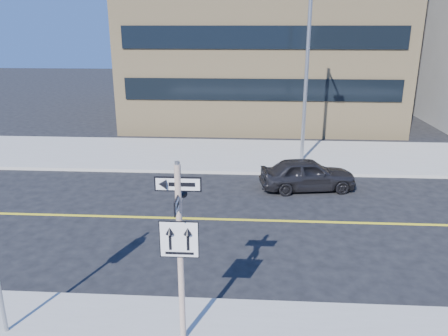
{
  "coord_description": "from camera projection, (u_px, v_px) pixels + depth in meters",
  "views": [
    {
      "loc": [
        1.38,
        -10.35,
        6.68
      ],
      "look_at": [
        0.49,
        4.0,
        1.96
      ],
      "focal_mm": 35.0,
      "sensor_mm": 36.0,
      "label": 1
    }
  ],
  "objects": [
    {
      "name": "ground",
      "position": [
        197.0,
        281.0,
        11.98
      ],
      "size": [
        120.0,
        120.0,
        0.0
      ],
      "primitive_type": "plane",
      "color": "black",
      "rests_on": "ground"
    },
    {
      "name": "parked_car_a",
      "position": [
        307.0,
        174.0,
        18.43
      ],
      "size": [
        2.18,
        4.18,
        1.36
      ],
      "primitive_type": "imported",
      "rotation": [
        0.0,
        0.0,
        1.72
      ],
      "color": "black",
      "rests_on": "ground"
    },
    {
      "name": "sign_pole",
      "position": [
        180.0,
        245.0,
        8.84
      ],
      "size": [
        0.92,
        0.92,
        4.06
      ],
      "color": "white",
      "rests_on": "near_sidewalk"
    },
    {
      "name": "streetlight_a",
      "position": [
        307.0,
        68.0,
        20.46
      ],
      "size": [
        0.55,
        2.25,
        8.0
      ],
      "color": "gray",
      "rests_on": "far_sidewalk"
    }
  ]
}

